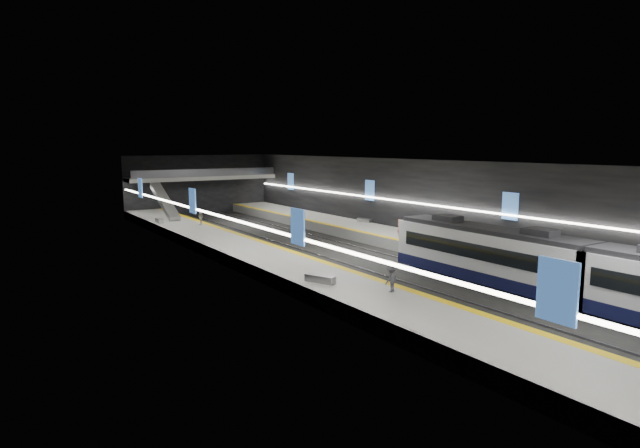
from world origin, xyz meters
TOP-DOWN VIEW (x-y plane):
  - ground at (0.00, 0.00)m, footprint 70.00×70.00m
  - ceiling at (0.00, 0.00)m, footprint 20.00×70.00m
  - wall_left at (-10.00, 0.00)m, footprint 0.04×70.00m
  - wall_right at (10.00, 0.00)m, footprint 0.04×70.00m
  - wall_back at (0.00, 35.00)m, footprint 20.00×0.04m
  - platform_left at (-7.50, 0.00)m, footprint 5.00×70.00m
  - tile_surface_left at (-7.50, 0.00)m, footprint 5.00×70.00m
  - tactile_strip_left at (-5.30, 0.00)m, footprint 0.60×70.00m
  - platform_right at (7.50, 0.00)m, footprint 5.00×70.00m
  - tile_surface_right at (7.50, 0.00)m, footprint 5.00×70.00m
  - tactile_strip_right at (5.30, 0.00)m, footprint 0.60×70.00m
  - rails at (-0.00, 0.00)m, footprint 6.52×70.00m
  - train at (2.50, -19.29)m, footprint 2.69×29.47m
  - ad_posters at (-0.00, 1.00)m, footprint 19.94×53.50m
  - cove_light_left at (-9.80, 0.00)m, footprint 0.25×68.60m
  - cove_light_right at (9.80, 0.00)m, footprint 0.25×68.60m
  - mezzanine_bridge at (0.00, 32.93)m, footprint 20.00×3.00m
  - escalator at (-7.50, 26.00)m, footprint 1.20×7.50m
  - bench_left_near at (-8.68, -8.57)m, footprint 1.32×2.01m
  - bench_left_far at (-9.29, 22.34)m, footprint 0.63×1.86m
  - bench_right_far at (9.50, 10.35)m, footprint 0.90×1.79m
  - passenger_right_a at (6.37, 1.12)m, footprint 0.47×0.65m
  - passenger_right_b at (7.38, -12.18)m, footprint 0.94×0.91m
  - passenger_left_a at (-6.12, 18.34)m, footprint 0.45×0.97m
  - passenger_left_b at (-6.43, -12.56)m, footprint 1.09×0.77m

SIDE VIEW (x-z plane):
  - ground at x=0.00m, z-range 0.00..0.00m
  - rails at x=0.00m, z-range 0.00..0.12m
  - platform_left at x=-7.50m, z-range 0.00..1.00m
  - platform_right at x=7.50m, z-range 0.00..1.00m
  - tile_surface_left at x=-7.50m, z-range 1.00..1.02m
  - tile_surface_right at x=7.50m, z-range 1.00..1.02m
  - tactile_strip_left at x=-5.30m, z-range 1.01..1.03m
  - tactile_strip_right at x=5.30m, z-range 1.01..1.03m
  - bench_right_far at x=9.50m, z-range 1.00..1.42m
  - bench_left_far at x=-9.29m, z-range 1.00..1.45m
  - bench_left_near at x=-8.68m, z-range 1.00..1.48m
  - passenger_right_b at x=7.38m, z-range 1.00..2.53m
  - passenger_left_b at x=-6.43m, z-range 1.00..2.53m
  - passenger_left_a at x=-6.12m, z-range 1.00..2.62m
  - passenger_right_a at x=6.37m, z-range 1.00..2.64m
  - train at x=2.50m, z-range 0.40..4.00m
  - escalator at x=-7.50m, z-range 0.94..4.86m
  - cove_light_left at x=-9.80m, z-range 3.74..3.86m
  - cove_light_right at x=9.80m, z-range 3.74..3.86m
  - wall_left at x=-10.00m, z-range 0.00..8.00m
  - wall_right at x=10.00m, z-range 0.00..8.00m
  - wall_back at x=0.00m, z-range 0.00..8.00m
  - ad_posters at x=0.00m, z-range 3.40..5.60m
  - mezzanine_bridge at x=0.00m, z-range 4.29..5.79m
  - ceiling at x=0.00m, z-range 7.98..8.02m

